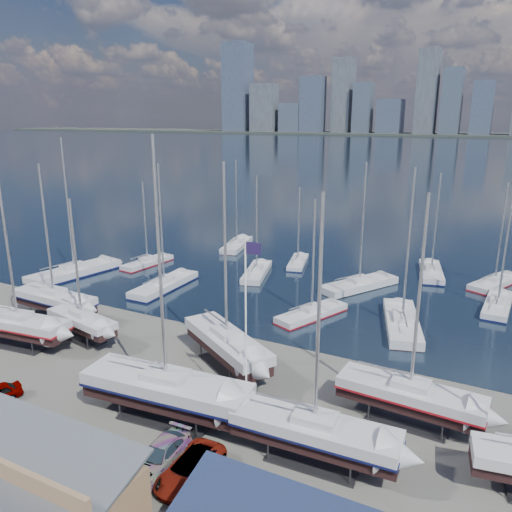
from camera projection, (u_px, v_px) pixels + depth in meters
The scene contains 28 objects.
ground at pixel (188, 384), 39.54m from camera, with size 1400.00×1400.00×0.00m, color #605E59.
water at pixel (477, 151), 305.49m from camera, with size 1400.00×600.00×0.40m, color #1A283D.
far_shore at pixel (495, 136), 528.17m from camera, with size 1400.00×80.00×2.20m, color #2D332D.
skyline at pixel (491, 98), 516.00m from camera, with size 639.14×43.80×107.69m.
shed_grey at pixel (6, 492), 25.24m from camera, with size 12.60×8.40×4.17m.
sailboat_cradle_0 at pixel (54, 300), 52.03m from camera, with size 10.07×3.14×16.12m.
sailboat_cradle_1 at pixel (18, 325), 45.70m from camera, with size 10.35×3.96×16.30m.
sailboat_cradle_2 at pixel (82, 321), 46.93m from camera, with size 8.47×3.83×13.55m.
sailboat_cradle_3 at pixel (166, 389), 34.56m from camera, with size 12.48×4.45×19.50m.
sailboat_cradle_4 at pixel (227, 343), 41.87m from camera, with size 10.60×8.08×17.22m.
sailboat_cradle_5 at pixel (315, 432), 30.15m from camera, with size 10.46×3.27×16.70m.
sailboat_cradle_6 at pixel (410, 396), 34.11m from camera, with size 10.07×3.38×16.03m.
sailboat_moored_0 at pixel (75, 274), 66.35m from camera, with size 5.91×13.06×18.86m.
sailboat_moored_1 at pixel (148, 263), 71.13m from camera, with size 3.30×8.59×12.52m.
sailboat_moored_2 at pixel (237, 246), 80.58m from camera, with size 4.76×10.12×14.75m.
sailboat_moored_3 at pixel (164, 286), 61.40m from camera, with size 3.11×10.78×16.07m.
sailboat_moored_4 at pixel (257, 273), 66.56m from camera, with size 5.00×9.56×13.90m.
sailboat_moored_5 at pixel (298, 263), 71.31m from camera, with size 4.06×8.09×11.64m.
sailboat_moored_6 at pixel (312, 315), 52.69m from camera, with size 5.69×9.10×13.21m.
sailboat_moored_7 at pixel (359, 286), 61.44m from camera, with size 7.92×10.78×16.17m.
sailboat_moored_8 at pixel (431, 273), 66.66m from camera, with size 4.68×9.92×14.30m.
sailboat_moored_9 at pixel (402, 325), 50.13m from camera, with size 6.05×11.52×16.75m.
sailboat_moored_10 at pixel (497, 306), 55.04m from camera, with size 3.06×9.27×13.67m.
sailboat_moored_11 at pixel (495, 284), 62.42m from camera, with size 6.09×9.29×13.55m.
car_b at pixel (75, 451), 30.44m from camera, with size 1.72×4.92×1.62m, color gray.
car_c at pixel (191, 469), 29.05m from camera, with size 2.37×5.13×1.43m, color gray.
car_d at pixel (160, 455), 30.22m from camera, with size 2.02×4.98×1.44m, color gray.
flagpole at pixel (247, 318), 32.87m from camera, with size 1.16×0.12×13.16m.
Camera 1 is at (20.88, -39.00, 20.50)m, focal length 35.00 mm.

